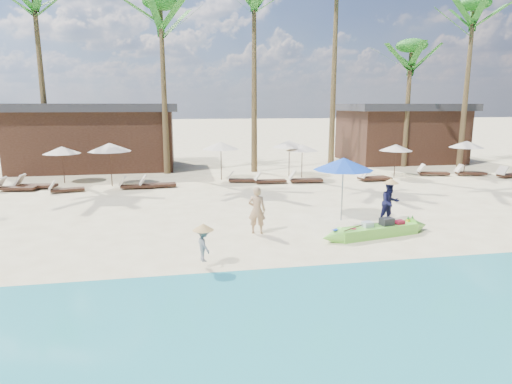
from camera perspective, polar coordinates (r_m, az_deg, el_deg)
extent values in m
plane|color=#F9EBB8|center=(13.76, 1.06, -6.34)|extent=(240.00, 240.00, 0.00)
cube|color=tan|center=(9.27, 7.32, -15.67)|extent=(240.00, 4.50, 0.01)
cube|color=#74D842|center=(14.57, 15.85, -5.06)|extent=(2.93, 1.17, 0.34)
cube|color=white|center=(14.57, 15.85, -4.99)|extent=(2.51, 0.92, 0.15)
cube|color=#262628|center=(14.72, 17.02, -3.93)|extent=(0.46, 0.39, 0.32)
cube|color=silver|center=(14.33, 14.63, -4.35)|extent=(0.37, 0.33, 0.25)
cube|color=#AB162F|center=(15.02, 18.60, -3.97)|extent=(0.31, 0.28, 0.20)
cylinder|color=#AB162F|center=(14.05, 12.82, -4.95)|extent=(0.20, 0.20, 0.08)
cylinder|color=#262628|center=(13.85, 12.26, -5.17)|extent=(0.18, 0.18, 0.07)
sphere|color=tan|center=(13.73, 11.22, -5.09)|extent=(0.16, 0.16, 0.16)
cylinder|color=yellow|center=(15.40, 19.60, -3.73)|extent=(0.13, 0.13, 0.16)
cylinder|color=yellow|center=(15.52, 20.11, -3.65)|extent=(0.13, 0.13, 0.16)
imported|color=tan|center=(14.19, 0.11, -2.44)|extent=(0.67, 0.55, 1.59)
imported|color=#16163C|center=(16.21, 17.40, -1.33)|extent=(0.80, 0.65, 1.52)
imported|color=gray|center=(11.36, -7.00, -6.98)|extent=(0.50, 0.66, 0.91)
cylinder|color=#99999E|center=(16.03, 11.43, 0.22)|extent=(0.05, 0.05, 2.28)
cone|color=blue|center=(15.87, 11.57, 3.70)|extent=(2.18, 2.18, 0.45)
cylinder|color=#3C2318|center=(25.63, -24.32, 3.24)|extent=(0.05, 0.05, 1.96)
cone|color=beige|center=(25.54, -24.47, 5.11)|extent=(1.96, 1.96, 0.39)
cube|color=#3C2318|center=(24.56, -27.13, 0.75)|extent=(1.94, 0.83, 0.13)
cube|color=beige|center=(24.86, -28.95, 1.47)|extent=(0.49, 0.66, 0.55)
cube|color=#3C2318|center=(24.38, -29.19, 0.46)|extent=(1.83, 0.81, 0.12)
cube|color=beige|center=(24.69, -30.88, 1.14)|extent=(0.47, 0.62, 0.52)
cylinder|color=#3C2318|center=(23.75, -18.79, 3.39)|extent=(0.06, 0.06, 2.22)
cone|color=beige|center=(23.64, -18.94, 5.68)|extent=(2.22, 2.22, 0.44)
cube|color=#3C2318|center=(22.98, -23.81, 0.30)|extent=(1.61, 0.85, 0.11)
cube|color=beige|center=(22.95, -25.56, 0.83)|extent=(0.45, 0.57, 0.45)
cube|color=#3C2318|center=(22.70, -15.54, 0.76)|extent=(1.64, 0.54, 0.12)
cube|color=beige|center=(22.74, -17.39, 1.41)|extent=(0.37, 0.53, 0.48)
cylinder|color=#3C2318|center=(24.49, -4.67, 4.08)|extent=(0.05, 0.05, 2.12)
cone|color=beige|center=(24.39, -4.71, 6.21)|extent=(2.12, 2.12, 0.42)
cube|color=#3C2318|center=(22.74, -12.85, 0.94)|extent=(1.81, 0.77, 0.12)
cube|color=beige|center=(22.65, -14.84, 1.60)|extent=(0.46, 0.61, 0.51)
cylinder|color=#3C2318|center=(25.66, 4.44, 4.41)|extent=(0.05, 0.05, 2.11)
cone|color=beige|center=(25.56, 4.47, 6.43)|extent=(2.11, 2.11, 0.42)
cube|color=#3C2318|center=(23.69, -1.78, 1.60)|extent=(1.62, 0.79, 0.11)
cube|color=beige|center=(23.69, -3.43, 2.26)|extent=(0.44, 0.56, 0.45)
cube|color=#3C2318|center=(23.39, 1.99, 1.50)|extent=(1.68, 0.59, 0.12)
cube|color=beige|center=(23.21, 0.21, 2.16)|extent=(0.39, 0.55, 0.49)
cylinder|color=#3C2318|center=(25.33, 6.14, 4.06)|extent=(0.05, 0.05, 1.91)
cone|color=beige|center=(25.24, 6.18, 5.91)|extent=(1.91, 1.91, 0.38)
cube|color=#3C2318|center=(23.73, 6.72, 1.59)|extent=(1.82, 0.77, 0.12)
cube|color=beige|center=(23.55, 4.86, 2.32)|extent=(0.46, 0.61, 0.52)
cube|color=#3C2318|center=(25.27, 15.33, 1.86)|extent=(1.78, 0.74, 0.12)
cube|color=beige|center=(24.83, 13.86, 2.48)|extent=(0.44, 0.60, 0.51)
cylinder|color=#3C2318|center=(26.52, 18.05, 3.90)|extent=(0.05, 0.05, 1.91)
cone|color=beige|center=(26.43, 18.16, 5.66)|extent=(1.91, 1.91, 0.38)
cube|color=#3C2318|center=(25.05, 15.76, 1.74)|extent=(1.68, 0.55, 0.12)
cube|color=beige|center=(24.69, 14.24, 2.38)|extent=(0.38, 0.55, 0.49)
cylinder|color=#3C2318|center=(28.97, 26.11, 4.01)|extent=(0.05, 0.05, 2.04)
cone|color=beige|center=(28.88, 26.27, 5.73)|extent=(2.04, 2.04, 0.41)
cube|color=#3C2318|center=(28.12, 22.61, 2.33)|extent=(1.85, 0.98, 0.12)
cube|color=beige|center=(27.84, 21.14, 3.01)|extent=(0.52, 0.65, 0.52)
cube|color=#3C2318|center=(29.06, 26.75, 2.25)|extent=(1.80, 0.89, 0.12)
cube|color=beige|center=(28.70, 25.43, 2.88)|extent=(0.49, 0.62, 0.50)
cube|color=#3C2318|center=(29.48, 30.92, 1.97)|extent=(1.87, 0.88, 0.13)
cube|color=beige|center=(28.83, 29.99, 2.52)|extent=(0.50, 0.64, 0.53)
cone|color=brown|center=(29.03, -26.64, 12.77)|extent=(0.40, 0.40, 10.89)
cone|color=brown|center=(27.14, -12.18, 13.01)|extent=(0.40, 0.40, 10.08)
ellipsoid|color=#235F17|center=(27.75, -12.66, 23.46)|extent=(2.08, 2.08, 0.88)
cone|color=brown|center=(27.30, -0.25, 14.49)|extent=(0.40, 0.40, 11.26)
cone|color=brown|center=(29.10, 10.38, 16.01)|extent=(0.40, 0.40, 13.16)
cone|color=brown|center=(31.40, 19.53, 10.55)|extent=(0.40, 0.40, 8.07)
ellipsoid|color=#235F17|center=(31.63, 20.05, 17.87)|extent=(2.08, 2.08, 0.88)
cone|color=brown|center=(32.72, 26.25, 12.30)|extent=(0.40, 0.40, 10.64)
ellipsoid|color=#235F17|center=(33.32, 27.12, 21.44)|extent=(2.08, 2.08, 0.88)
cube|color=#3C2318|center=(30.91, -20.43, 6.51)|extent=(10.00, 6.00, 3.80)
cube|color=#2D2D33|center=(30.82, -20.71, 10.49)|extent=(10.80, 6.60, 0.50)
cube|color=#3C2318|center=(34.64, 18.55, 7.11)|extent=(8.00, 6.00, 3.80)
cube|color=#2D2D33|center=(34.57, 18.78, 10.66)|extent=(8.80, 6.60, 0.50)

